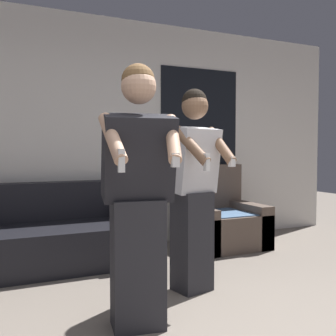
% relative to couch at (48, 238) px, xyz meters
% --- Properties ---
extents(wall_back, '(6.61, 0.07, 2.70)m').
position_rel_couch_xyz_m(wall_back, '(0.73, 0.49, 1.08)').
color(wall_back, silver).
rests_on(wall_back, ground_plane).
extents(couch, '(1.95, 0.93, 0.81)m').
position_rel_couch_xyz_m(couch, '(0.00, 0.00, 0.00)').
color(couch, black).
rests_on(couch, ground_plane).
extents(armchair, '(0.90, 0.86, 0.97)m').
position_rel_couch_xyz_m(armchair, '(1.99, 0.01, 0.03)').
color(armchair, brown).
rests_on(armchair, ground_plane).
extents(person_left, '(0.50, 0.55, 1.69)m').
position_rel_couch_xyz_m(person_left, '(0.34, -1.69, 0.58)').
color(person_left, '#28282D').
rests_on(person_left, ground_plane).
extents(person_right, '(0.45, 0.54, 1.65)m').
position_rel_couch_xyz_m(person_right, '(0.99, -1.23, 0.57)').
color(person_right, '#28282D').
rests_on(person_right, ground_plane).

